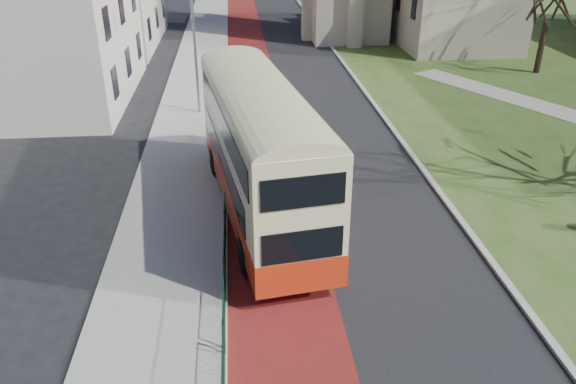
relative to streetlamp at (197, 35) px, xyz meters
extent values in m
plane|color=black|center=(4.35, -18.00, -4.59)|extent=(160.00, 160.00, 0.00)
cube|color=black|center=(5.85, 2.00, -4.59)|extent=(9.00, 120.00, 0.01)
cube|color=#591414|center=(3.15, 2.00, -4.59)|extent=(3.40, 120.00, 0.01)
cube|color=gray|center=(-0.65, 2.00, -4.53)|extent=(4.00, 120.00, 0.12)
cube|color=#999993|center=(1.35, 2.00, -4.53)|extent=(0.25, 120.00, 0.13)
cube|color=#999993|center=(10.45, 4.00, -4.53)|extent=(0.25, 80.00, 0.13)
cylinder|color=#0D3A21|center=(1.40, -14.00, -3.49)|extent=(0.04, 24.00, 0.04)
cylinder|color=#0D3A21|center=(1.40, -14.00, -4.44)|extent=(0.04, 24.00, 0.04)
cylinder|color=gray|center=(-0.15, 0.00, -0.47)|extent=(0.16, 0.16, 8.00)
cube|color=#B92B11|center=(2.82, -12.34, -3.46)|extent=(4.62, 12.50, 1.11)
cube|color=beige|center=(2.82, -12.34, -1.29)|extent=(4.58, 12.44, 3.22)
cube|color=black|center=(1.39, -12.21, -2.29)|extent=(1.55, 9.92, 1.06)
cube|color=black|center=(4.15, -11.80, -2.29)|extent=(1.55, 9.92, 1.06)
cube|color=black|center=(1.44, -12.54, -0.63)|extent=(1.69, 10.88, 1.00)
cube|color=black|center=(4.20, -12.13, -0.63)|extent=(1.69, 10.88, 1.00)
cube|color=black|center=(1.91, -6.32, -2.29)|extent=(2.48, 0.45, 1.17)
cube|color=black|center=(1.91, -6.32, -0.63)|extent=(2.48, 0.45, 1.00)
cube|color=orange|center=(1.91, -6.32, 0.00)|extent=(1.98, 0.39, 0.33)
cylinder|color=black|center=(0.92, -8.42, -4.02)|extent=(0.50, 1.19, 1.16)
cylinder|color=black|center=(3.48, -8.04, -4.02)|extent=(0.50, 1.19, 1.16)
cylinder|color=black|center=(2.08, -16.15, -4.02)|extent=(0.50, 1.19, 1.16)
cylinder|color=black|center=(4.64, -15.77, -4.02)|extent=(0.50, 1.19, 1.16)
cylinder|color=black|center=(24.00, 6.86, -2.72)|extent=(0.52, 0.52, 3.66)
camera|label=1|loc=(2.01, -31.82, 6.28)|focal=35.00mm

